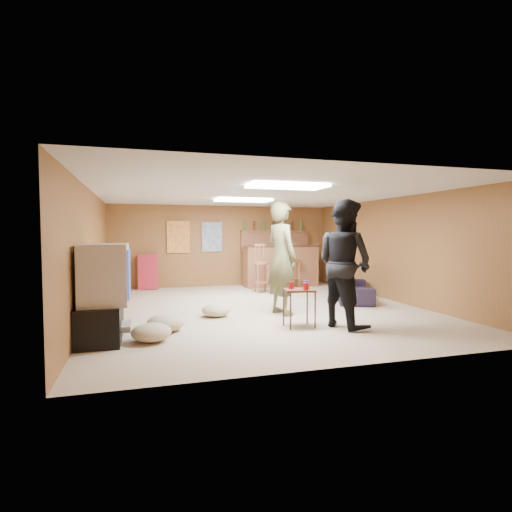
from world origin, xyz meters
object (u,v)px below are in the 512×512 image
object	(u,v)px
person_black	(344,263)
tv_body	(105,273)
sofa	(354,288)
tray_table	(299,308)
bar_counter	(280,266)
person_olive	(282,258)

from	to	relation	value
person_black	tv_body	bearing A→B (deg)	66.33
sofa	tray_table	distance (m)	2.90
person_black	sofa	bearing A→B (deg)	-52.11
tv_body	person_black	xyz separation A→B (m)	(3.49, -0.30, 0.08)
tray_table	bar_counter	bearing A→B (deg)	73.69
bar_counter	person_olive	distance (m)	3.83
person_olive	person_black	bearing A→B (deg)	-168.21
person_black	bar_counter	bearing A→B (deg)	-26.77
bar_counter	person_black	xyz separation A→B (m)	(-0.66, -4.75, 0.43)
tv_body	bar_counter	world-z (taller)	tv_body
person_black	sofa	distance (m)	2.68
person_black	sofa	world-z (taller)	person_black
tv_body	tray_table	distance (m)	2.88
tv_body	sofa	distance (m)	5.29
sofa	tray_table	bearing A→B (deg)	158.25
person_olive	tv_body	bearing A→B (deg)	90.94
tv_body	person_olive	distance (m)	3.01
tv_body	person_olive	xyz separation A→B (m)	(2.88, 0.86, 0.10)
bar_counter	person_olive	world-z (taller)	person_olive
person_olive	bar_counter	bearing A→B (deg)	-35.23
bar_counter	person_olive	bearing A→B (deg)	-109.47
sofa	tv_body	bearing A→B (deg)	135.45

